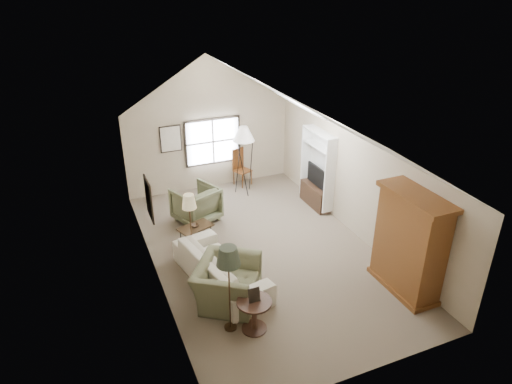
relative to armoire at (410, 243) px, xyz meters
name	(u,v)px	position (x,y,z in m)	size (l,w,h in m)	color
room_shell	(263,122)	(-2.18, 2.40, 2.11)	(5.01, 8.01, 4.00)	brown
window	(213,141)	(-2.08, 6.36, 0.35)	(1.72, 0.08, 1.42)	black
skylight	(299,104)	(-0.88, 3.30, 2.12)	(0.80, 1.20, 0.52)	white
wall_art	(160,167)	(-4.06, 4.34, 0.63)	(1.97, 3.71, 0.88)	black
armoire	(410,243)	(0.00, 0.00, 0.00)	(0.60, 1.50, 2.20)	brown
tv_alcove	(318,168)	(0.16, 4.00, 0.05)	(0.32, 1.30, 2.10)	white
media_console	(315,196)	(0.14, 4.00, -0.80)	(0.34, 1.18, 0.60)	#382316
tv_panel	(316,176)	(0.14, 4.00, -0.18)	(0.05, 0.90, 0.55)	black
sofa	(221,267)	(-3.46, 1.67, -0.72)	(2.61, 1.02, 0.76)	beige
armchair_near	(227,282)	(-3.54, 1.05, -0.67)	(1.33, 1.16, 0.86)	#5D5E42
armchair_far	(196,204)	(-3.19, 4.48, -0.62)	(1.02, 1.05, 0.96)	#5B5C40
coffee_table	(196,234)	(-3.51, 3.45, -0.89)	(0.82, 0.46, 0.42)	#3B2918
bowl	(195,226)	(-3.51, 3.45, -0.65)	(0.20, 0.20, 0.05)	#311F14
side_table	(254,315)	(-3.36, 0.07, -0.77)	(0.65, 0.65, 0.65)	#3B2418
side_chair	(243,167)	(-1.24, 6.10, -0.53)	(0.45, 0.45, 1.15)	brown
tripod_lamp	(244,160)	(-1.42, 5.53, -0.04)	(0.61, 0.61, 2.12)	silver
dark_lamp	(229,289)	(-3.76, 0.27, -0.19)	(0.44, 0.44, 1.82)	black
tan_lamp	(191,226)	(-3.76, 2.87, -0.28)	(0.33, 0.33, 1.63)	tan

